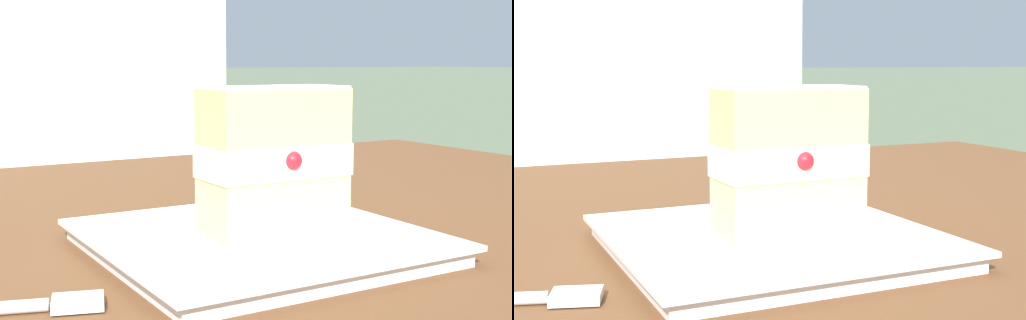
% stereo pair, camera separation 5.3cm
% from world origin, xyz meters
% --- Properties ---
extents(dessert_plate, '(0.24, 0.24, 0.02)m').
position_xyz_m(dessert_plate, '(0.15, -0.11, 0.72)').
color(dessert_plate, white).
rests_on(dessert_plate, patio_table).
extents(cake_slice, '(0.11, 0.06, 0.11)m').
position_xyz_m(cake_slice, '(0.17, -0.11, 0.78)').
color(cake_slice, '#E0C17A').
rests_on(cake_slice, dessert_plate).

